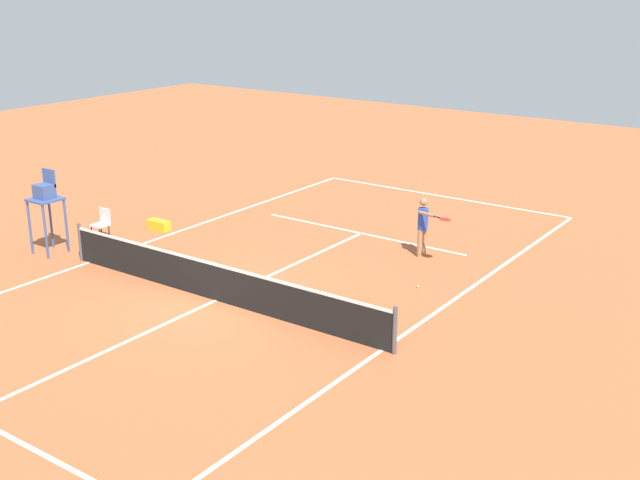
{
  "coord_description": "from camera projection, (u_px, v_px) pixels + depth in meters",
  "views": [
    {
      "loc": [
        -12.47,
        13.18,
        7.48
      ],
      "look_at": [
        -0.75,
        -3.31,
        0.8
      ],
      "focal_mm": 44.8,
      "sensor_mm": 36.0,
      "label": 1
    }
  ],
  "objects": [
    {
      "name": "court_lines",
      "position": [
        216.0,
        300.0,
        19.4
      ],
      "size": [
        9.51,
        23.95,
        0.01
      ],
      "color": "white",
      "rests_on": "ground"
    },
    {
      "name": "tennis_net",
      "position": [
        215.0,
        281.0,
        19.25
      ],
      "size": [
        10.11,
        0.1,
        1.07
      ],
      "color": "#4C4C51",
      "rests_on": "ground"
    },
    {
      "name": "courtside_chair_mid",
      "position": [
        102.0,
        223.0,
        23.71
      ],
      "size": [
        0.44,
        0.46,
        0.95
      ],
      "color": "#262626",
      "rests_on": "ground"
    },
    {
      "name": "ground_plane",
      "position": [
        216.0,
        300.0,
        19.4
      ],
      "size": [
        60.0,
        60.0,
        0.0
      ],
      "primitive_type": "plane",
      "color": "#AD5933"
    },
    {
      "name": "tennis_ball",
      "position": [
        418.0,
        287.0,
        20.17
      ],
      "size": [
        0.07,
        0.07,
        0.07
      ],
      "primitive_type": "sphere",
      "color": "#CCE033",
      "rests_on": "ground"
    },
    {
      "name": "umpire_chair",
      "position": [
        46.0,
        198.0,
        22.27
      ],
      "size": [
        0.8,
        0.8,
        2.41
      ],
      "color": "#38518C",
      "rests_on": "ground"
    },
    {
      "name": "equipment_bag",
      "position": [
        159.0,
        225.0,
        24.8
      ],
      "size": [
        0.76,
        0.32,
        0.3
      ],
      "primitive_type": "cube",
      "color": "yellow",
      "rests_on": "ground"
    },
    {
      "name": "player_serving",
      "position": [
        424.0,
        222.0,
        22.14
      ],
      "size": [
        1.22,
        0.82,
        1.69
      ],
      "rotation": [
        0.0,
        0.0,
        1.32
      ],
      "color": "#9E704C",
      "rests_on": "ground"
    }
  ]
}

